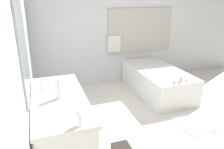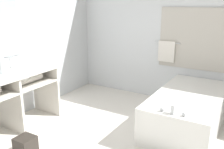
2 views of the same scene
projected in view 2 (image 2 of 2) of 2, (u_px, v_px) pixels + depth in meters
The scene contains 7 objects.
wall_back_with_blinds at pixel (186, 33), 4.56m from camera, with size 7.40×0.13×2.70m.
wall_left_with_mirror at pixel (0, 38), 3.82m from camera, with size 0.08×7.40×2.70m.
vanity_counter at pixel (9, 89), 3.65m from camera, with size 0.65×1.54×0.91m.
sink_faucet at pixel (10, 62), 3.82m from camera, with size 0.09×0.04×0.18m.
bathtub at pixel (188, 108), 3.86m from camera, with size 0.94×1.87×0.67m.
water_bottle_1 at pixel (2, 65), 3.51m from camera, with size 0.07×0.07×0.26m.
waste_bin at pixel (26, 146), 3.16m from camera, with size 0.23×0.23×0.25m.
Camera 2 is at (1.21, -2.40, 1.88)m, focal length 40.00 mm.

